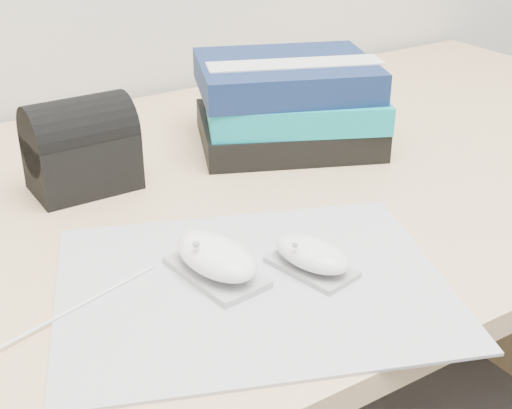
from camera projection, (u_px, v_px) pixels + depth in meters
desk at (234, 297)px, 1.13m from camera, size 1.60×0.80×0.73m
mousepad at (252, 285)px, 0.73m from camera, size 0.48×0.43×0.00m
mouse_rear at (216, 258)px, 0.73m from camera, size 0.07×0.12×0.05m
mouse_front at (312, 256)px, 0.74m from camera, size 0.07×0.10×0.04m
usb_cable at (69, 311)px, 0.68m from camera, size 0.21×0.06×0.00m
book_stack at (288, 103)px, 1.06m from camera, size 0.32×0.30×0.13m
pouch at (81, 146)px, 0.91m from camera, size 0.13×0.09×0.12m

